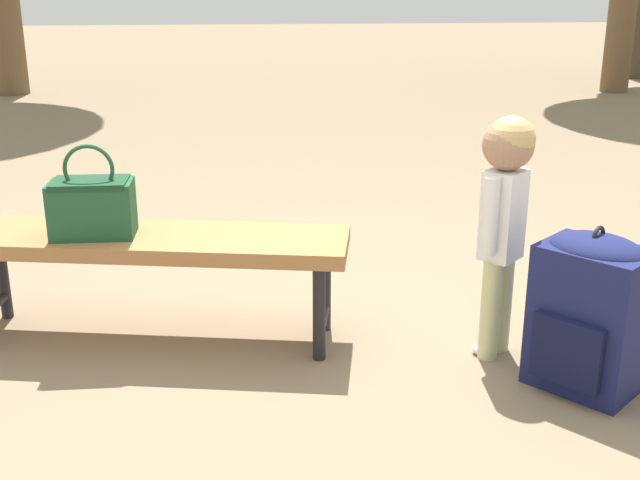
# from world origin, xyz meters

# --- Properties ---
(ground_plane) EXTENTS (40.00, 40.00, 0.00)m
(ground_plane) POSITION_xyz_m (0.00, 0.00, 0.00)
(ground_plane) COLOR #7F6B51
(ground_plane) RESTS_ON ground
(park_bench) EXTENTS (1.65, 0.67, 0.45)m
(park_bench) POSITION_xyz_m (-0.72, 0.12, 0.39)
(park_bench) COLOR #9E6B3D
(park_bench) RESTS_ON ground
(handbag) EXTENTS (0.32, 0.18, 0.37)m
(handbag) POSITION_xyz_m (-0.93, 0.12, 0.58)
(handbag) COLOR #1E4C2D
(handbag) RESTS_ON park_bench
(child_standing) EXTENTS (0.20, 0.20, 0.95)m
(child_standing) POSITION_xyz_m (0.64, -0.15, 0.63)
(child_standing) COLOR #CCCC8C
(child_standing) RESTS_ON ground
(backpack_large) EXTENTS (0.44, 0.45, 0.62)m
(backpack_large) POSITION_xyz_m (0.88, -0.44, 0.31)
(backpack_large) COLOR #191E4C
(backpack_large) RESTS_ON ground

